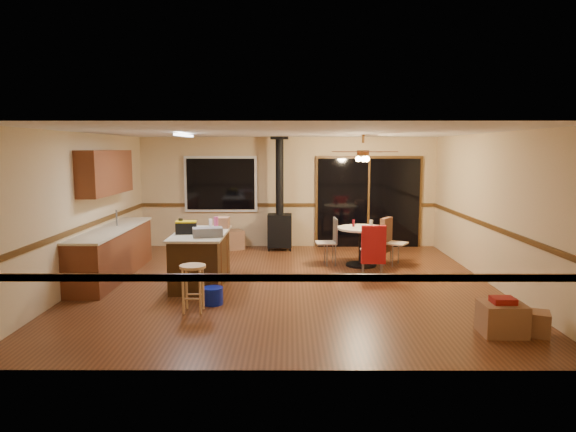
{
  "coord_description": "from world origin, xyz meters",
  "views": [
    {
      "loc": [
        0.03,
        -8.66,
        2.32
      ],
      "look_at": [
        0.0,
        0.3,
        1.15
      ],
      "focal_mm": 32.0,
      "sensor_mm": 36.0,
      "label": 1
    }
  ],
  "objects_px": {
    "toolbox_black": "(186,228)",
    "blue_bucket": "(213,296)",
    "toolbox_grey": "(208,232)",
    "chair_near": "(373,245)",
    "kitchen_island": "(201,258)",
    "dining_table": "(361,240)",
    "chair_right": "(387,235)",
    "box_corner_a": "(502,319)",
    "box_corner_b": "(534,323)",
    "bar_stool": "(193,288)",
    "wood_stove": "(280,219)",
    "box_under_window": "(231,240)",
    "chair_left": "(331,236)"
  },
  "relations": [
    {
      "from": "dining_table",
      "to": "box_corner_b",
      "type": "relative_size",
      "value": 2.61
    },
    {
      "from": "chair_near",
      "to": "box_corner_a",
      "type": "relative_size",
      "value": 1.31
    },
    {
      "from": "chair_left",
      "to": "box_corner_b",
      "type": "height_order",
      "value": "chair_left"
    },
    {
      "from": "dining_table",
      "to": "chair_left",
      "type": "distance_m",
      "value": 0.61
    },
    {
      "from": "chair_right",
      "to": "box_corner_a",
      "type": "bearing_deg",
      "value": -80.01
    },
    {
      "from": "box_under_window",
      "to": "box_corner_a",
      "type": "bearing_deg",
      "value": -53.79
    },
    {
      "from": "toolbox_grey",
      "to": "chair_right",
      "type": "height_order",
      "value": "toolbox_grey"
    },
    {
      "from": "toolbox_black",
      "to": "blue_bucket",
      "type": "relative_size",
      "value": 1.11
    },
    {
      "from": "toolbox_black",
      "to": "bar_stool",
      "type": "distance_m",
      "value": 1.6
    },
    {
      "from": "box_corner_a",
      "to": "chair_left",
      "type": "bearing_deg",
      "value": 115.04
    },
    {
      "from": "kitchen_island",
      "to": "chair_right",
      "type": "distance_m",
      "value": 3.83
    },
    {
      "from": "kitchen_island",
      "to": "box_corner_b",
      "type": "bearing_deg",
      "value": -27.87
    },
    {
      "from": "blue_bucket",
      "to": "box_corner_b",
      "type": "distance_m",
      "value": 4.41
    },
    {
      "from": "kitchen_island",
      "to": "wood_stove",
      "type": "xyz_separation_m",
      "value": [
        1.3,
        3.05,
        0.28
      ]
    },
    {
      "from": "box_under_window",
      "to": "box_corner_a",
      "type": "distance_m",
      "value": 6.85
    },
    {
      "from": "chair_left",
      "to": "wood_stove",
      "type": "bearing_deg",
      "value": 124.66
    },
    {
      "from": "dining_table",
      "to": "chair_left",
      "type": "xyz_separation_m",
      "value": [
        -0.59,
        0.11,
        0.05
      ]
    },
    {
      "from": "kitchen_island",
      "to": "dining_table",
      "type": "xyz_separation_m",
      "value": [
        2.96,
        1.4,
        0.08
      ]
    },
    {
      "from": "box_corner_a",
      "to": "kitchen_island",
      "type": "bearing_deg",
      "value": 150.0
    },
    {
      "from": "kitchen_island",
      "to": "chair_near",
      "type": "bearing_deg",
      "value": 9.66
    },
    {
      "from": "wood_stove",
      "to": "box_under_window",
      "type": "xyz_separation_m",
      "value": [
        -1.14,
        0.05,
        -0.51
      ]
    },
    {
      "from": "chair_left",
      "to": "box_under_window",
      "type": "relative_size",
      "value": 0.93
    },
    {
      "from": "toolbox_black",
      "to": "box_corner_a",
      "type": "xyz_separation_m",
      "value": [
        4.42,
        -2.32,
        -0.79
      ]
    },
    {
      "from": "blue_bucket",
      "to": "bar_stool",
      "type": "bearing_deg",
      "value": -122.25
    },
    {
      "from": "toolbox_black",
      "to": "chair_right",
      "type": "bearing_deg",
      "value": 23.99
    },
    {
      "from": "toolbox_grey",
      "to": "chair_right",
      "type": "xyz_separation_m",
      "value": [
        3.32,
        1.94,
        -0.38
      ]
    },
    {
      "from": "wood_stove",
      "to": "chair_near",
      "type": "xyz_separation_m",
      "value": [
        1.75,
        -2.53,
        -0.13
      ]
    },
    {
      "from": "toolbox_grey",
      "to": "blue_bucket",
      "type": "relative_size",
      "value": 1.54
    },
    {
      "from": "kitchen_island",
      "to": "chair_right",
      "type": "height_order",
      "value": "chair_right"
    },
    {
      "from": "toolbox_black",
      "to": "chair_left",
      "type": "bearing_deg",
      "value": 32.08
    },
    {
      "from": "wood_stove",
      "to": "toolbox_grey",
      "type": "relative_size",
      "value": 5.28
    },
    {
      "from": "kitchen_island",
      "to": "bar_stool",
      "type": "bearing_deg",
      "value": -84.5
    },
    {
      "from": "kitchen_island",
      "to": "chair_left",
      "type": "bearing_deg",
      "value": 32.59
    },
    {
      "from": "toolbox_grey",
      "to": "chair_left",
      "type": "bearing_deg",
      "value": 41.2
    },
    {
      "from": "dining_table",
      "to": "chair_right",
      "type": "relative_size",
      "value": 1.38
    },
    {
      "from": "toolbox_grey",
      "to": "bar_stool",
      "type": "distance_m",
      "value": 1.3
    },
    {
      "from": "chair_near",
      "to": "box_under_window",
      "type": "height_order",
      "value": "chair_near"
    },
    {
      "from": "wood_stove",
      "to": "chair_right",
      "type": "distance_m",
      "value": 2.67
    },
    {
      "from": "toolbox_grey",
      "to": "chair_near",
      "type": "xyz_separation_m",
      "value": [
        2.87,
        0.91,
        -0.38
      ]
    },
    {
      "from": "toolbox_grey",
      "to": "box_corner_b",
      "type": "bearing_deg",
      "value": -24.79
    },
    {
      "from": "bar_stool",
      "to": "chair_left",
      "type": "xyz_separation_m",
      "value": [
        2.22,
        3.04,
        0.25
      ]
    },
    {
      "from": "dining_table",
      "to": "box_under_window",
      "type": "relative_size",
      "value": 1.74
    },
    {
      "from": "kitchen_island",
      "to": "dining_table",
      "type": "bearing_deg",
      "value": 25.36
    },
    {
      "from": "box_under_window",
      "to": "box_corner_b",
      "type": "xyz_separation_m",
      "value": [
        4.44,
        -5.53,
        -0.07
      ]
    },
    {
      "from": "bar_stool",
      "to": "toolbox_grey",
      "type": "bearing_deg",
      "value": 87.95
    },
    {
      "from": "chair_near",
      "to": "toolbox_grey",
      "type": "bearing_deg",
      "value": -162.31
    },
    {
      "from": "wood_stove",
      "to": "toolbox_grey",
      "type": "bearing_deg",
      "value": -107.9
    },
    {
      "from": "chair_near",
      "to": "box_corner_b",
      "type": "xyz_separation_m",
      "value": [
        1.55,
        -2.95,
        -0.45
      ]
    },
    {
      "from": "kitchen_island",
      "to": "box_under_window",
      "type": "xyz_separation_m",
      "value": [
        0.16,
        3.1,
        -0.23
      ]
    },
    {
      "from": "blue_bucket",
      "to": "box_corner_a",
      "type": "xyz_separation_m",
      "value": [
        3.83,
        -1.26,
        0.07
      ]
    }
  ]
}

